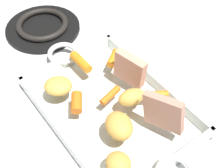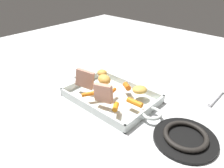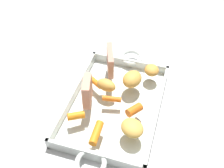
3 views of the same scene
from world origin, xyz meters
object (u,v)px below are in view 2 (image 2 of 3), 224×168
baby_carrot_center_left (112,92)px  potato_golden_small (101,89)px  roast_slice_thin (103,93)px  baby_carrot_center_right (116,107)px  potato_golden_large (102,73)px  potato_whole (140,90)px  stove_burner_rear (185,138)px  roast_slice_thick (85,79)px  potato_halved (104,79)px  roasting_dish (111,97)px  baby_carrot_northeast (127,86)px  serving_spoon (221,93)px  baby_carrot_northwest (135,102)px  baby_carrot_southwest (90,94)px

baby_carrot_center_left → potato_golden_small: bearing=-143.6°
roast_slice_thin → baby_carrot_center_right: 0.07m
potato_golden_large → potato_golden_small: size_ratio=0.82×
potato_whole → stove_burner_rear: 0.26m
roast_slice_thick → potato_golden_large: size_ratio=1.67×
roast_slice_thick → potato_halved: 0.09m
roasting_dish → potato_halved: bearing=155.5°
baby_carrot_northeast → potato_whole: bearing=8.6°
baby_carrot_center_left → serving_spoon: size_ratio=0.25×
potato_whole → baby_carrot_northwest: bearing=-65.7°
roasting_dish → potato_golden_small: (-0.03, -0.03, 0.04)m
roasting_dish → baby_carrot_northeast: 0.08m
baby_carrot_center_left → potato_golden_small: potato_golden_small is taller
baby_carrot_center_left → potato_golden_large: 0.16m
roast_slice_thick → baby_carrot_southwest: (0.06, -0.03, -0.03)m
potato_halved → stove_burner_rear: bearing=-6.9°
baby_carrot_southwest → potato_halved: (-0.03, 0.11, 0.01)m
baby_carrot_center_left → potato_halved: size_ratio=0.80×
roast_slice_thick → potato_whole: bearing=30.7°
roasting_dish → baby_carrot_center_right: bearing=-39.6°
baby_carrot_center_right → serving_spoon: size_ratio=0.21×
baby_carrot_northwest → serving_spoon: baby_carrot_northwest is taller
baby_carrot_northeast → baby_carrot_center_left: size_ratio=0.86×
baby_carrot_center_right → roast_slice_thick: bearing=171.2°
baby_carrot_northeast → stove_burner_rear: baby_carrot_northeast is taller
baby_carrot_center_left → stove_burner_rear: bearing=-2.0°
roast_slice_thin → baby_carrot_northwest: 0.12m
roast_slice_thick → baby_carrot_center_left: bearing=19.2°
baby_carrot_southwest → potato_golden_small: 0.05m
potato_whole → serving_spoon: bearing=49.7°
potato_golden_small → roasting_dish: bearing=49.6°
baby_carrot_northwest → stove_burner_rear: baby_carrot_northwest is taller
baby_carrot_northwest → potato_halved: 0.20m
baby_carrot_northwest → baby_carrot_southwest: size_ratio=0.93×
baby_carrot_northeast → baby_carrot_southwest: (-0.07, -0.14, -0.00)m
baby_carrot_center_left → roasting_dish: bearing=147.8°
roasting_dish → potato_golden_large: bearing=148.8°
roast_slice_thick → baby_carrot_center_right: (0.19, -0.03, -0.03)m
potato_halved → potato_whole: 0.16m
potato_halved → potato_golden_large: bearing=142.0°
roasting_dish → serving_spoon: 0.47m
baby_carrot_northeast → baby_carrot_center_left: 0.07m
baby_carrot_northeast → baby_carrot_center_right: 0.15m
baby_carrot_northwest → stove_burner_rear: 0.21m
baby_carrot_center_right → baby_carrot_center_left: size_ratio=0.86×
baby_carrot_northeast → baby_carrot_southwest: size_ratio=0.65×
roast_slice_thick → roast_slice_thin: (0.13, -0.02, -0.00)m
baby_carrot_northwest → baby_carrot_center_right: same height
baby_carrot_northwest → potato_golden_large: potato_golden_large is taller
roast_slice_thin → baby_carrot_center_left: size_ratio=1.37×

